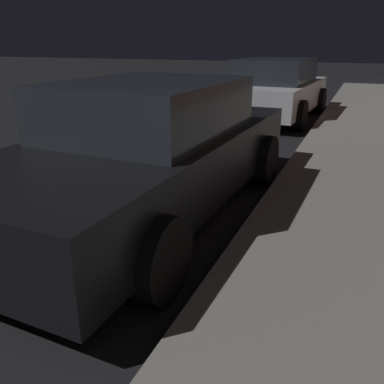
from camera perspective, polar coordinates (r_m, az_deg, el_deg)
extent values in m
cube|color=black|center=(4.40, -6.00, 4.25)|extent=(1.94, 4.62, 0.64)
cube|color=#1E2328|center=(4.32, -5.95, 11.82)|extent=(1.65, 2.14, 0.56)
cylinder|color=black|center=(6.09, -6.53, 6.47)|extent=(0.24, 0.67, 0.66)
cylinder|color=black|center=(5.40, 10.26, 4.44)|extent=(0.24, 0.67, 0.66)
cylinder|color=black|center=(2.94, -4.55, -9.46)|extent=(0.24, 0.67, 0.66)
cube|color=#B7B7BF|center=(10.38, 11.66, 13.35)|extent=(2.02, 4.24, 0.64)
cube|color=#1E2328|center=(10.21, 11.71, 16.51)|extent=(1.70, 2.34, 0.56)
cylinder|color=black|center=(11.88, 8.87, 13.22)|extent=(0.25, 0.67, 0.66)
cylinder|color=black|center=(11.48, 17.77, 12.26)|extent=(0.25, 0.67, 0.66)
cylinder|color=black|center=(9.48, 4.07, 11.60)|extent=(0.25, 0.67, 0.66)
cylinder|color=black|center=(8.97, 15.10, 10.44)|extent=(0.25, 0.67, 0.66)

